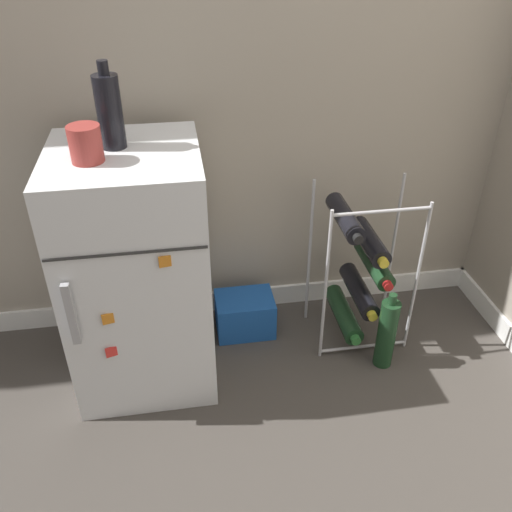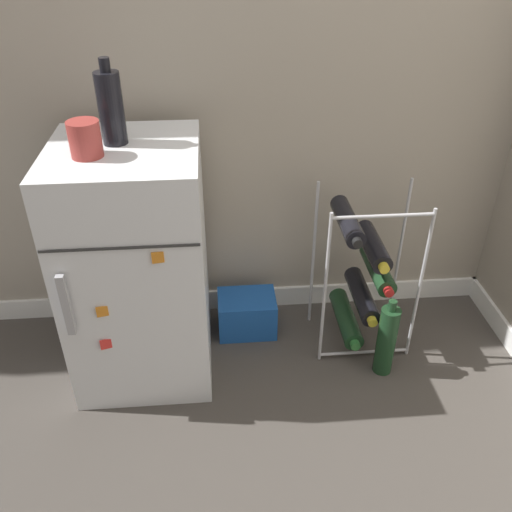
{
  "view_description": "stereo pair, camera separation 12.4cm",
  "coord_description": "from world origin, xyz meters",
  "views": [
    {
      "loc": [
        -0.39,
        -1.32,
        1.48
      ],
      "look_at": [
        -0.13,
        0.28,
        0.43
      ],
      "focal_mm": 38.0,
      "sensor_mm": 36.0,
      "label": 1
    },
    {
      "loc": [
        -0.26,
        -1.34,
        1.48
      ],
      "look_at": [
        -0.13,
        0.28,
        0.43
      ],
      "focal_mm": 38.0,
      "sensor_mm": 36.0,
      "label": 2
    }
  ],
  "objects": [
    {
      "name": "wine_rack",
      "position": [
        0.27,
        0.3,
        0.31
      ],
      "size": [
        0.36,
        0.32,
        0.64
      ],
      "color": "#B2B2B7",
      "rests_on": "ground_plane"
    },
    {
      "name": "loose_bottle_floor",
      "position": [
        0.34,
        0.11,
        0.15
      ],
      "size": [
        0.07,
        0.07,
        0.33
      ],
      "color": "#19381E",
      "rests_on": "ground_plane"
    },
    {
      "name": "fridge_top_bottle",
      "position": [
        -0.56,
        0.29,
        0.98
      ],
      "size": [
        0.08,
        0.08,
        0.26
      ],
      "color": "black",
      "rests_on": "mini_fridge"
    },
    {
      "name": "mini_fridge",
      "position": [
        -0.54,
        0.24,
        0.43
      ],
      "size": [
        0.47,
        0.51,
        0.87
      ],
      "color": "silver",
      "rests_on": "ground_plane"
    },
    {
      "name": "fridge_top_cup",
      "position": [
        -0.63,
        0.19,
        0.92
      ],
      "size": [
        0.09,
        0.09,
        0.11
      ],
      "color": "maroon",
      "rests_on": "mini_fridge"
    },
    {
      "name": "soda_box",
      "position": [
        -0.16,
        0.39,
        0.08
      ],
      "size": [
        0.23,
        0.17,
        0.16
      ],
      "color": "#194C9E",
      "rests_on": "ground_plane"
    },
    {
      "name": "ground_plane",
      "position": [
        0.0,
        0.0,
        0.0
      ],
      "size": [
        14.0,
        14.0,
        0.0
      ],
      "primitive_type": "plane",
      "color": "#423D38"
    }
  ]
}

